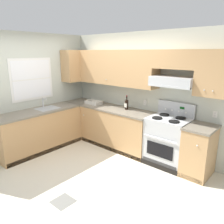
{
  "coord_description": "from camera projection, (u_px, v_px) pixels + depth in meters",
  "views": [
    {
      "loc": [
        3.0,
        -2.43,
        2.14
      ],
      "look_at": [
        0.28,
        0.7,
        1.0
      ],
      "focal_mm": 35.3,
      "sensor_mm": 36.0,
      "label": 1
    }
  ],
  "objects": [
    {
      "name": "stove",
      "position": [
        167.0,
        141.0,
        4.25
      ],
      "size": [
        0.76,
        0.62,
        1.2
      ],
      "color": "#B7BABC",
      "rests_on": "ground_plane"
    },
    {
      "name": "ground_plane",
      "position": [
        77.0,
        167.0,
        4.23
      ],
      "size": [
        7.04,
        7.04,
        0.0
      ],
      "primitive_type": "plane",
      "color": "beige"
    },
    {
      "name": "wall_back",
      "position": [
        141.0,
        84.0,
        4.71
      ],
      "size": [
        4.68,
        0.57,
        2.55
      ],
      "color": "beige",
      "rests_on": "ground_plane"
    },
    {
      "name": "counter_back_run",
      "position": [
        119.0,
        128.0,
        5.02
      ],
      "size": [
        3.6,
        0.65,
        0.91
      ],
      "color": "tan",
      "rests_on": "ground_plane"
    },
    {
      "name": "bowl",
      "position": [
        94.0,
        103.0,
        5.37
      ],
      "size": [
        0.4,
        0.24,
        0.08
      ],
      "color": "beige",
      "rests_on": "counter_back_run"
    },
    {
      "name": "wall_left",
      "position": [
        37.0,
        88.0,
        5.05
      ],
      "size": [
        0.47,
        4.0,
        2.55
      ],
      "color": "beige",
      "rests_on": "ground_plane"
    },
    {
      "name": "floor_accent_tile",
      "position": [
        63.0,
        201.0,
        3.25
      ],
      "size": [
        0.3,
        0.3,
        0.01
      ],
      "primitive_type": "cube",
      "color": "slate",
      "rests_on": "ground_plane"
    },
    {
      "name": "wine_bottle",
      "position": [
        127.0,
        104.0,
        4.83
      ],
      "size": [
        0.08,
        0.08,
        0.32
      ],
      "color": "black",
      "rests_on": "counter_back_run"
    },
    {
      "name": "counter_left_run",
      "position": [
        40.0,
        130.0,
        4.9
      ],
      "size": [
        0.63,
        1.91,
        1.13
      ],
      "color": "tan",
      "rests_on": "ground_plane"
    }
  ]
}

